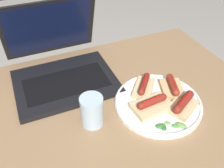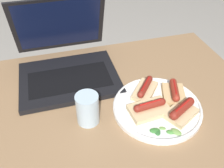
{
  "view_description": "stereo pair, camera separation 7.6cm",
  "coord_description": "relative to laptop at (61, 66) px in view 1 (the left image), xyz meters",
  "views": [
    {
      "loc": [
        -0.16,
        -0.5,
        1.25
      ],
      "look_at": [
        0.07,
        0.04,
        0.76
      ],
      "focal_mm": 40.0,
      "sensor_mm": 36.0,
      "label": 1
    },
    {
      "loc": [
        -0.09,
        -0.53,
        1.25
      ],
      "look_at": [
        0.07,
        0.04,
        0.76
      ],
      "focal_mm": 40.0,
      "sensor_mm": 36.0,
      "label": 2
    }
  ],
  "objects": [
    {
      "name": "plate",
      "position": [
        0.24,
        -0.26,
        -0.03
      ],
      "size": [
        0.27,
        0.27,
        0.02
      ],
      "color": "white",
      "rests_on": "desk"
    },
    {
      "name": "desk",
      "position": [
        0.05,
        -0.21,
        -0.15
      ],
      "size": [
        1.09,
        0.71,
        0.7
      ],
      "color": "#93704C",
      "rests_on": "ground_plane"
    },
    {
      "name": "sausage_toast_left",
      "position": [
        0.2,
        -0.28,
        -0.02
      ],
      "size": [
        0.12,
        0.08,
        0.04
      ],
      "rotation": [
        0.0,
        0.0,
        0.09
      ],
      "color": "#D6B784",
      "rests_on": "plate"
    },
    {
      "name": "drinking_glass",
      "position": [
        0.03,
        -0.25,
        0.0
      ],
      "size": [
        0.07,
        0.07,
        0.09
      ],
      "color": "silver",
      "rests_on": "desk"
    },
    {
      "name": "sausage_toast_extra",
      "position": [
        0.3,
        -0.23,
        -0.01
      ],
      "size": [
        0.09,
        0.11,
        0.04
      ],
      "rotation": [
        0.0,
        0.0,
        4.37
      ],
      "color": "tan",
      "rests_on": "plate"
    },
    {
      "name": "salad_pile",
      "position": [
        0.22,
        -0.36,
        -0.03
      ],
      "size": [
        0.09,
        0.05,
        0.01
      ],
      "color": "#2D662D",
      "rests_on": "plate"
    },
    {
      "name": "sausage_toast_right",
      "position": [
        0.29,
        -0.31,
        -0.01
      ],
      "size": [
        0.11,
        0.1,
        0.04
      ],
      "rotation": [
        0.0,
        0.0,
        0.5
      ],
      "color": "#D6B784",
      "rests_on": "plate"
    },
    {
      "name": "sausage_toast_middle",
      "position": [
        0.22,
        -0.19,
        -0.02
      ],
      "size": [
        0.11,
        0.11,
        0.04
      ],
      "rotation": [
        0.0,
        0.0,
        0.87
      ],
      "color": "#D6B784",
      "rests_on": "plate"
    },
    {
      "name": "laptop",
      "position": [
        0.0,
        0.0,
        0.0
      ],
      "size": [
        0.33,
        0.34,
        0.25
      ],
      "color": "black",
      "rests_on": "desk"
    }
  ]
}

